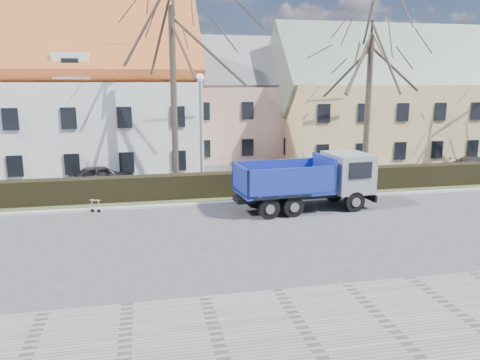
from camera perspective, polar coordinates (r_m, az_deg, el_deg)
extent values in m
plane|color=#424345|center=(20.09, -0.25, -6.25)|extent=(120.00, 120.00, 0.00)
cube|color=gray|center=(12.55, 7.92, -17.98)|extent=(80.00, 5.00, 0.08)
cube|color=#B0AEAA|center=(24.41, -2.40, -2.80)|extent=(80.00, 0.30, 0.12)
cube|color=#3C4627|center=(25.95, -2.98, -1.94)|extent=(80.00, 3.00, 0.10)
cube|color=black|center=(25.62, -2.93, -0.74)|extent=(60.00, 0.90, 1.30)
imported|color=black|center=(29.59, -16.50, 0.50)|extent=(4.08, 2.44, 1.30)
imported|color=#2C2C31|center=(36.70, 26.76, 1.73)|extent=(4.24, 2.69, 1.14)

